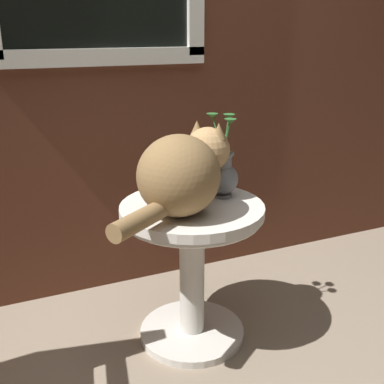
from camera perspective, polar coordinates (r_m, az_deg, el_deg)
The scene contains 3 objects.
wicker_side_table at distance 1.80m, azimuth 0.00°, elevation -6.81°, with size 0.53×0.53×0.56m.
cat at distance 1.61m, azimuth -1.12°, elevation 2.40°, with size 0.54×0.42×0.29m.
pewter_vase_with_ivy at distance 1.79m, azimuth 3.74°, elevation 2.28°, with size 0.12×0.13×0.31m.
Camera 1 is at (-0.44, -1.19, 1.17)m, focal length 44.32 mm.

